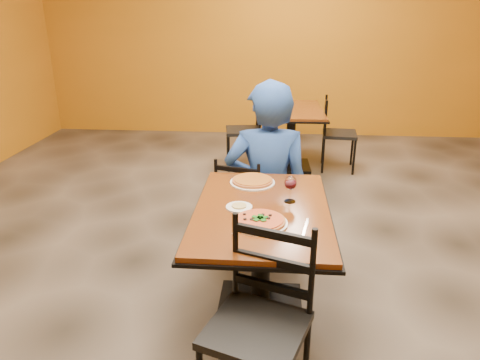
# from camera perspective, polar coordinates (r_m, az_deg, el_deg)

# --- Properties ---
(floor) EXTENTS (7.00, 8.00, 0.01)m
(floor) POSITION_cam_1_polar(r_m,az_deg,el_deg) (3.46, 2.93, -11.47)
(floor) COLOR black
(floor) RESTS_ON ground
(wall_back) EXTENTS (7.00, 0.01, 3.00)m
(wall_back) POSITION_cam_1_polar(r_m,az_deg,el_deg) (6.92, 4.36, 18.13)
(wall_back) COLOR #B46D14
(wall_back) RESTS_ON ground
(table_main) EXTENTS (0.83, 1.23, 0.75)m
(table_main) POSITION_cam_1_polar(r_m,az_deg,el_deg) (2.75, 2.78, -7.32)
(table_main) COLOR brown
(table_main) RESTS_ON floor
(table_second) EXTENTS (0.79, 1.14, 0.75)m
(table_second) POSITION_cam_1_polar(r_m,az_deg,el_deg) (5.45, 6.65, 7.10)
(table_second) COLOR brown
(table_second) RESTS_ON floor
(chair_main_near) EXTENTS (0.55, 0.55, 0.96)m
(chair_main_near) POSITION_cam_1_polar(r_m,az_deg,el_deg) (2.16, 2.13, -18.90)
(chair_main_near) COLOR black
(chair_main_near) RESTS_ON floor
(chair_main_far) EXTENTS (0.46, 0.46, 0.82)m
(chair_main_far) POSITION_cam_1_polar(r_m,az_deg,el_deg) (3.53, 0.54, -3.12)
(chair_main_far) COLOR black
(chair_main_far) RESTS_ON floor
(chair_second_left) EXTENTS (0.47, 0.47, 0.92)m
(chair_second_left) POSITION_cam_1_polar(r_m,az_deg,el_deg) (5.48, 0.41, 6.35)
(chair_second_left) COLOR black
(chair_second_left) RESTS_ON floor
(chair_second_right) EXTENTS (0.44, 0.44, 0.89)m
(chair_second_right) POSITION_cam_1_polar(r_m,az_deg,el_deg) (5.53, 12.74, 5.78)
(chair_second_right) COLOR black
(chair_second_right) RESTS_ON floor
(diner) EXTENTS (0.70, 0.47, 1.40)m
(diner) POSITION_cam_1_polar(r_m,az_deg,el_deg) (3.42, 3.59, 1.26)
(diner) COLOR navy
(diner) RESTS_ON floor
(plate_main) EXTENTS (0.31, 0.31, 0.01)m
(plate_main) POSITION_cam_1_polar(r_m,az_deg,el_deg) (2.47, 2.61, -5.55)
(plate_main) COLOR white
(plate_main) RESTS_ON table_main
(pizza_main) EXTENTS (0.28, 0.28, 0.02)m
(pizza_main) POSITION_cam_1_polar(r_m,az_deg,el_deg) (2.47, 2.61, -5.22)
(pizza_main) COLOR maroon
(pizza_main) RESTS_ON plate_main
(plate_far) EXTENTS (0.31, 0.31, 0.01)m
(plate_far) POSITION_cam_1_polar(r_m,az_deg,el_deg) (3.03, 1.62, -0.31)
(plate_far) COLOR white
(plate_far) RESTS_ON table_main
(pizza_far) EXTENTS (0.28, 0.28, 0.02)m
(pizza_far) POSITION_cam_1_polar(r_m,az_deg,el_deg) (3.03, 1.62, -0.03)
(pizza_far) COLOR #C68426
(pizza_far) RESTS_ON plate_far
(side_plate) EXTENTS (0.16, 0.16, 0.01)m
(side_plate) POSITION_cam_1_polar(r_m,az_deg,el_deg) (2.66, -0.12, -3.52)
(side_plate) COLOR white
(side_plate) RESTS_ON table_main
(dip) EXTENTS (0.09, 0.09, 0.01)m
(dip) POSITION_cam_1_polar(r_m,az_deg,el_deg) (2.66, -0.12, -3.35)
(dip) COLOR tan
(dip) RESTS_ON side_plate
(wine_glass) EXTENTS (0.08, 0.08, 0.18)m
(wine_glass) POSITION_cam_1_polar(r_m,az_deg,el_deg) (2.73, 6.53, -1.04)
(wine_glass) COLOR white
(wine_glass) RESTS_ON table_main
(fork) EXTENTS (0.02, 0.19, 0.00)m
(fork) POSITION_cam_1_polar(r_m,az_deg,el_deg) (2.44, -0.62, -6.03)
(fork) COLOR silver
(fork) RESTS_ON table_main
(knife) EXTENTS (0.05, 0.21, 0.00)m
(knife) POSITION_cam_1_polar(r_m,az_deg,el_deg) (2.46, 8.48, -6.00)
(knife) COLOR silver
(knife) RESTS_ON table_main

